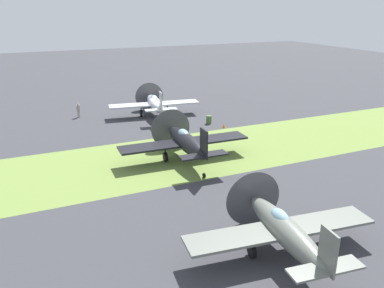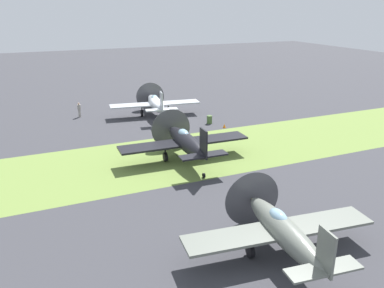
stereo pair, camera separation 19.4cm
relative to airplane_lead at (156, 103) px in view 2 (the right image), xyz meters
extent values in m
plane|color=#38383D|center=(0.27, -1.13, -1.61)|extent=(160.00, 160.00, 0.00)
cube|color=olive|center=(0.27, -13.38, -1.60)|extent=(120.00, 11.00, 0.01)
ellipsoid|color=#B2B7BC|center=(-0.02, -0.17, 0.01)|extent=(2.41, 7.68, 1.38)
cube|color=#B2B7BC|center=(0.04, 0.27, -0.16)|extent=(10.83, 3.34, 0.16)
cube|color=#B2B7BC|center=(-0.50, -3.58, 1.01)|extent=(0.28, 1.23, 2.11)
cube|color=#B2B7BC|center=(-0.50, -3.58, 0.12)|extent=(3.66, 1.48, 0.11)
cone|color=#B7B24C|center=(0.54, 3.85, 0.01)|extent=(0.81, 0.87, 0.71)
cylinder|color=#4C4C51|center=(0.50, 3.63, 0.01)|extent=(3.53, 0.53, 3.56)
ellipsoid|color=#8CB2C6|center=(0.07, 0.49, 0.49)|extent=(0.99, 1.65, 0.78)
cylinder|color=black|center=(-1.54, 0.60, -1.23)|extent=(0.35, 0.78, 0.76)
cylinder|color=black|center=(-1.54, 0.60, -0.69)|extent=(0.13, 0.13, 1.07)
cylinder|color=black|center=(1.65, 0.16, -1.23)|extent=(0.35, 0.78, 0.76)
cylinder|color=black|center=(1.65, 0.16, -0.69)|extent=(0.13, 0.13, 1.07)
cylinder|color=black|center=(-0.51, -3.69, -1.43)|extent=(0.18, 0.37, 0.36)
ellipsoid|color=black|center=(-2.22, -14.70, 0.10)|extent=(1.73, 8.02, 1.45)
cube|color=black|center=(-2.20, -14.23, -0.08)|extent=(11.32, 2.39, 0.16)
cube|color=black|center=(-2.35, -18.33, 1.15)|extent=(0.16, 1.29, 2.23)
cube|color=black|center=(-2.35, -18.33, 0.21)|extent=(3.79, 1.19, 0.12)
cone|color=#B7B24C|center=(-2.07, -10.42, 0.10)|extent=(0.78, 0.85, 0.75)
cylinder|color=#4C4C51|center=(-2.08, -10.66, 0.10)|extent=(3.75, 0.18, 3.75)
ellipsoid|color=#8CB2C6|center=(-2.19, -14.00, 0.60)|extent=(0.88, 1.67, 0.82)
cylinder|color=black|center=(-3.90, -14.05, -1.21)|extent=(0.29, 0.81, 0.80)
cylinder|color=black|center=(-3.90, -14.05, -0.64)|extent=(0.14, 0.14, 1.13)
cylinder|color=black|center=(-0.50, -14.17, -1.21)|extent=(0.29, 0.81, 0.80)
cylinder|color=black|center=(-0.50, -14.17, -0.64)|extent=(0.14, 0.14, 1.13)
cylinder|color=black|center=(-2.35, -18.45, -1.42)|extent=(0.15, 0.38, 0.38)
ellipsoid|color=slate|center=(-2.93, -29.35, -0.02)|extent=(2.15, 7.54, 1.36)
cube|color=slate|center=(-2.88, -28.92, -0.18)|extent=(10.64, 2.99, 0.15)
cube|color=slate|center=(-3.29, -32.72, 0.97)|extent=(0.24, 1.21, 2.08)
cube|color=slate|center=(-3.29, -32.72, 0.09)|extent=(3.59, 1.36, 0.11)
cone|color=#B7B24C|center=(-2.49, -25.38, -0.02)|extent=(0.78, 0.84, 0.70)
cylinder|color=#4C4C51|center=(-2.52, -25.60, -0.02)|extent=(3.48, 0.42, 3.50)
ellipsoid|color=#8CB2C6|center=(-2.85, -28.70, 0.46)|extent=(0.93, 1.61, 0.77)
cylinder|color=black|center=(-4.44, -28.64, -1.23)|extent=(0.32, 0.77, 0.74)
cylinder|color=black|center=(-4.44, -28.64, -0.71)|extent=(0.13, 0.13, 1.05)
cylinder|color=black|center=(-1.29, -28.98, -1.23)|extent=(0.32, 0.77, 0.74)
cylinder|color=black|center=(-1.29, -28.98, -0.71)|extent=(0.13, 0.13, 1.05)
cylinder|color=#9E998E|center=(-8.41, 3.35, -1.17)|extent=(0.30, 0.30, 0.88)
cylinder|color=#9E998E|center=(-8.41, 3.35, -0.42)|extent=(0.38, 0.38, 0.62)
sphere|color=tan|center=(-8.41, 3.35, 0.01)|extent=(0.23, 0.23, 0.23)
cylinder|color=#9E998E|center=(-8.58, 3.15, -0.42)|extent=(0.11, 0.11, 0.59)
cylinder|color=#9E998E|center=(-8.23, 3.54, -0.42)|extent=(0.11, 0.11, 0.59)
cylinder|color=#476633|center=(4.54, -5.31, -1.16)|extent=(0.60, 0.60, 0.90)
cone|color=orange|center=(5.29, -7.47, -1.39)|extent=(0.36, 0.36, 0.44)
camera|label=1|loc=(-14.55, -43.61, 11.03)|focal=37.01mm
camera|label=2|loc=(-14.38, -43.69, 11.03)|focal=37.01mm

